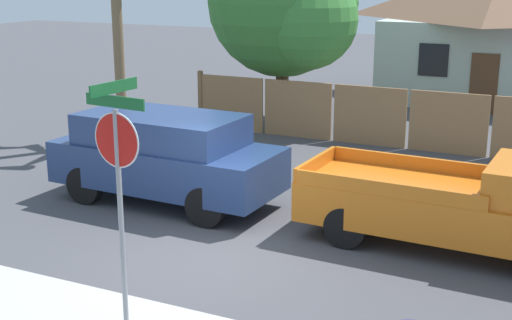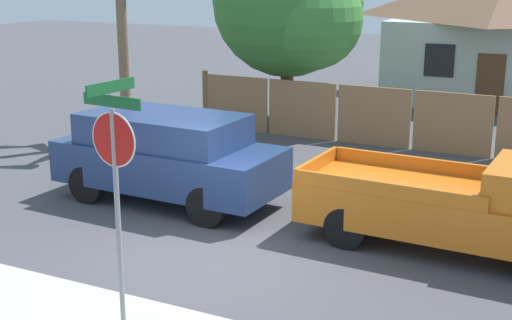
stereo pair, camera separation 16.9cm
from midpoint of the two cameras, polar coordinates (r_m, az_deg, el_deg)
ground_plane at (r=12.47m, az=-4.03°, el=-7.35°), size 80.00×80.00×0.00m
wooden_fence at (r=19.48m, az=11.82°, el=3.20°), size 12.86×0.12×1.72m
house at (r=27.73m, az=18.80°, el=9.90°), size 8.16×6.76×4.92m
oak_tree at (r=21.79m, az=2.35°, el=12.27°), size 4.77×4.54×6.01m
red_suv at (r=14.82m, az=-7.56°, el=0.42°), size 4.81×2.18×1.86m
orange_pickup at (r=12.74m, az=16.12°, el=-3.46°), size 5.30×2.14×1.68m
stop_sign at (r=9.21m, az=-11.49°, el=-0.53°), size 0.93×0.84×3.43m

